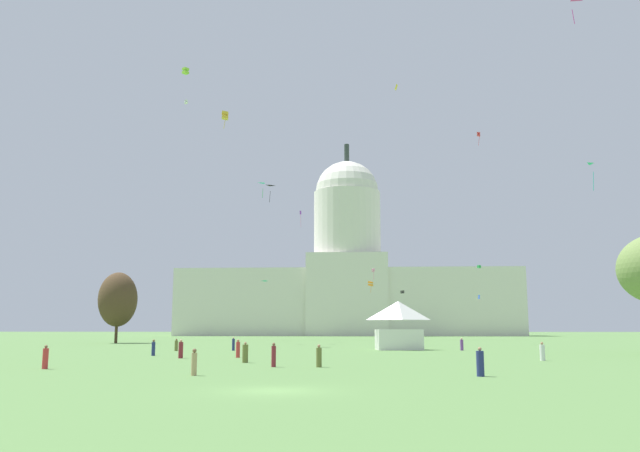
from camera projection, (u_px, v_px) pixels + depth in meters
ground_plane at (275, 391)px, 29.15m from camera, size 800.00×800.00×0.00m
capitol_building at (348, 280)px, 227.01m from camera, size 117.66×25.71×68.52m
event_tent at (399, 325)px, 83.05m from camera, size 6.38×4.96×6.18m
tree_west_mid at (118, 299)px, 119.12m from camera, size 9.92×9.80×12.93m
person_navy_edge_east at (153, 348)px, 65.37m from camera, size 0.50×0.50×1.63m
person_navy_deep_crowd at (233, 344)px, 79.78m from camera, size 0.36×0.36×1.67m
person_red_back_right at (238, 349)px, 61.23m from camera, size 0.53×0.53×1.72m
person_maroon_edge_west at (181, 350)px, 59.99m from camera, size 0.58×0.58×1.72m
person_tan_near_tent at (194, 363)px, 38.46m from camera, size 0.46×0.46×1.58m
person_olive_mid_left at (319, 357)px, 46.53m from camera, size 0.55×0.55×1.61m
person_olive_mid_center at (176, 345)px, 78.86m from camera, size 0.51×0.51×1.47m
person_maroon_front_left at (274, 356)px, 46.74m from camera, size 0.37×0.37×1.73m
person_white_mid_right at (542, 352)px, 55.71m from camera, size 0.50×0.50×1.59m
person_olive_front_right at (245, 353)px, 52.41m from camera, size 0.53×0.53×1.66m
person_purple_back_center at (462, 345)px, 80.44m from camera, size 0.54×0.54×1.57m
person_navy_near_tree_east at (480, 363)px, 37.75m from camera, size 0.62×0.62×1.69m
person_red_near_tree_west at (45, 358)px, 44.55m from camera, size 0.46×0.46×1.62m
kite_turquoise_low at (266, 282)px, 136.72m from camera, size 1.44×1.24×0.26m
kite_black_mid at (270, 188)px, 135.45m from camera, size 1.83×1.37×3.30m
kite_pink_mid at (373, 270)px, 173.68m from camera, size 0.91×0.90×2.96m
kite_cyan_mid at (264, 186)px, 117.44m from camera, size 1.49×1.52×2.40m
kite_violet_mid at (301, 215)px, 158.46m from camera, size 0.41×0.70×4.23m
kite_orange_low at (371, 284)px, 158.28m from camera, size 1.36×1.34×2.79m
kite_gold_high at (225, 116)px, 105.09m from camera, size 1.23×1.18×2.90m
kite_red_high at (479, 134)px, 158.07m from camera, size 0.94×0.90×3.36m
kite_green_mid at (479, 267)px, 176.30m from camera, size 1.08×1.07×0.79m
kite_white_high at (186, 102)px, 161.03m from camera, size 0.96×0.92×1.07m
kite_magenta_high at (571, 6)px, 69.99m from camera, size 1.61×1.46×2.41m
kite_lime_high at (186, 71)px, 124.95m from camera, size 1.40×1.40×1.18m
kite_yellow_high at (396, 87)px, 121.74m from camera, size 0.62×0.69×1.09m
kite_blue_low at (479, 297)px, 130.09m from camera, size 0.31×0.61×0.83m
kite_turquoise_mid at (595, 167)px, 90.44m from camera, size 1.42×1.68×3.62m
kite_black_low at (402, 292)px, 141.21m from camera, size 0.85×0.84×0.66m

